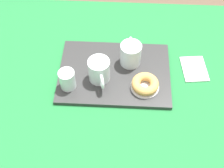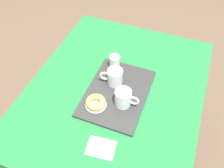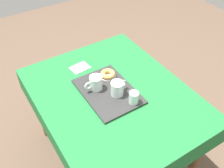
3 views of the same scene
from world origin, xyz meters
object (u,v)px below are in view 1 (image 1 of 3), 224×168
object	(u,v)px
tea_mug_right	(99,71)
water_glass_near	(67,80)
dining_table	(107,91)
donut_plate_left	(145,87)
sugar_donut_left	(145,84)
serving_tray	(114,73)
tea_mug_left	(131,54)
paper_napkin	(194,69)

from	to	relation	value
tea_mug_right	water_glass_near	distance (m)	0.13
water_glass_near	dining_table	bearing A→B (deg)	22.55
donut_plate_left	sugar_donut_left	distance (m)	0.02
serving_tray	water_glass_near	size ratio (longest dim) A/B	5.47
tea_mug_left	tea_mug_right	world-z (taller)	same
serving_tray	tea_mug_right	distance (m)	0.09
dining_table	donut_plate_left	distance (m)	0.20
tea_mug_left	sugar_donut_left	world-z (taller)	tea_mug_left
water_glass_near	paper_napkin	distance (m)	0.54
dining_table	water_glass_near	distance (m)	0.22
tea_mug_right	paper_napkin	bearing A→B (deg)	11.34
tea_mug_right	sugar_donut_left	world-z (taller)	tea_mug_right
serving_tray	donut_plate_left	world-z (taller)	donut_plate_left
sugar_donut_left	serving_tray	bearing A→B (deg)	148.85
dining_table	donut_plate_left	xyz separation A→B (m)	(0.16, -0.05, 0.11)
dining_table	tea_mug_left	xyz separation A→B (m)	(0.10, 0.08, 0.16)
serving_tray	donut_plate_left	xyz separation A→B (m)	(0.12, -0.08, 0.01)
water_glass_near	paper_napkin	bearing A→B (deg)	13.59
sugar_donut_left	paper_napkin	distance (m)	0.25
tea_mug_left	paper_napkin	distance (m)	0.28
serving_tray	tea_mug_left	distance (m)	0.10
sugar_donut_left	paper_napkin	xyz separation A→B (m)	(0.21, 0.12, -0.04)
tea_mug_right	paper_napkin	world-z (taller)	tea_mug_right
serving_tray	dining_table	bearing A→B (deg)	-146.56
tea_mug_right	donut_plate_left	size ratio (longest dim) A/B	1.14
water_glass_near	donut_plate_left	xyz separation A→B (m)	(0.31, 0.01, -0.04)
sugar_donut_left	tea_mug_right	bearing A→B (deg)	168.37
tea_mug_right	donut_plate_left	bearing A→B (deg)	-11.63
serving_tray	sugar_donut_left	world-z (taller)	sugar_donut_left
tea_mug_left	tea_mug_right	size ratio (longest dim) A/B	1.01
dining_table	sugar_donut_left	xyz separation A→B (m)	(0.16, -0.05, 0.14)
serving_tray	water_glass_near	xyz separation A→B (m)	(-0.18, -0.08, 0.05)
tea_mug_left	paper_napkin	xyz separation A→B (m)	(0.27, -0.02, -0.06)
dining_table	donut_plate_left	size ratio (longest dim) A/B	10.65
donut_plate_left	serving_tray	bearing A→B (deg)	148.85
tea_mug_right	sugar_donut_left	size ratio (longest dim) A/B	1.20
tea_mug_left	water_glass_near	bearing A→B (deg)	-150.12
dining_table	sugar_donut_left	world-z (taller)	sugar_donut_left
dining_table	tea_mug_right	world-z (taller)	tea_mug_right
serving_tray	tea_mug_left	xyz separation A→B (m)	(0.06, 0.06, 0.05)
dining_table	paper_napkin	xyz separation A→B (m)	(0.37, 0.06, 0.10)
serving_tray	tea_mug_left	bearing A→B (deg)	41.95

